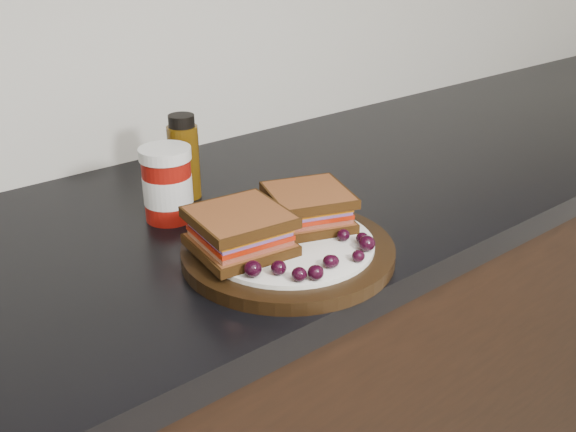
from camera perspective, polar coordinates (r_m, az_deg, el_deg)
name	(u,v)px	position (r m, az deg, el deg)	size (l,w,h in m)	color
countertop	(21,293)	(0.88, -22.64, -6.35)	(3.98, 0.60, 0.04)	black
plate	(288,251)	(0.84, 0.00, -3.14)	(0.28, 0.28, 0.02)	black
sandwich_left	(240,231)	(0.81, -4.31, -1.33)	(0.11, 0.11, 0.05)	brown
sandwich_right	(308,207)	(0.88, 1.81, 0.80)	(0.11, 0.11, 0.05)	brown
grape_0	(253,269)	(0.75, -3.15, -4.71)	(0.02, 0.02, 0.02)	black
grape_1	(279,268)	(0.76, -0.84, -4.62)	(0.02, 0.02, 0.02)	black
grape_2	(299,274)	(0.74, 1.00, -5.20)	(0.02, 0.02, 0.02)	black
grape_3	(316,273)	(0.75, 2.48, -5.04)	(0.02, 0.02, 0.02)	black
grape_4	(332,261)	(0.78, 3.97, -4.03)	(0.02, 0.02, 0.02)	black
grape_5	(330,261)	(0.77, 3.74, -4.05)	(0.02, 0.02, 0.02)	black
grape_6	(358,256)	(0.79, 6.27, -3.55)	(0.02, 0.02, 0.01)	black
grape_7	(367,243)	(0.82, 7.02, -2.43)	(0.02, 0.02, 0.02)	black
grape_8	(362,238)	(0.83, 6.62, -1.97)	(0.02, 0.02, 0.02)	black
grape_9	(343,235)	(0.84, 4.95, -1.69)	(0.02, 0.02, 0.02)	black
grape_10	(337,219)	(0.88, 4.35, -0.28)	(0.02, 0.02, 0.02)	black
grape_11	(325,220)	(0.88, 3.27, -0.33)	(0.02, 0.02, 0.02)	black
grape_12	(320,212)	(0.90, 2.86, 0.39)	(0.02, 0.02, 0.02)	black
grape_13	(295,212)	(0.90, 0.63, 0.38)	(0.02, 0.02, 0.01)	black
grape_14	(232,232)	(0.84, -4.99, -1.42)	(0.02, 0.02, 0.02)	black
grape_15	(244,237)	(0.83, -3.96, -1.85)	(0.02, 0.02, 0.02)	black
grape_16	(225,251)	(0.80, -5.62, -3.12)	(0.02, 0.02, 0.02)	black
grape_17	(238,253)	(0.79, -4.45, -3.31)	(0.02, 0.02, 0.02)	black
grape_18	(217,236)	(0.83, -6.37, -1.79)	(0.02, 0.02, 0.02)	black
grape_19	(224,244)	(0.81, -5.70, -2.51)	(0.02, 0.02, 0.02)	black
grape_20	(251,251)	(0.80, -3.32, -3.14)	(0.02, 0.02, 0.01)	black
condiment_jar	(167,184)	(0.95, -10.67, 2.81)	(0.07, 0.07, 0.11)	maroon
oil_bottle	(184,157)	(1.02, -9.24, 5.23)	(0.05, 0.05, 0.13)	#4B3007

